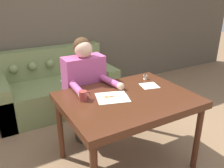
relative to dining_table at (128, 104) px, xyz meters
The scene contains 10 objects.
ground_plane 0.68m from the dining_table, 14.32° to the right, with size 16.00×16.00×0.00m, color #846647.
wall_back 2.15m from the dining_table, 88.93° to the left, with size 8.00×0.06×2.60m.
dining_table is the anchor object (origin of this frame).
couch 1.67m from the dining_table, 98.67° to the left, with size 1.71×0.90×0.87m.
person 0.63m from the dining_table, 106.92° to the left, with size 0.50×0.61×1.24m.
pattern_paper_main 0.17m from the dining_table, 157.17° to the left, with size 0.36×0.33×0.00m.
pattern_paper_offcut 0.37m from the dining_table, 18.26° to the left, with size 0.21×0.21×0.00m.
scissors 0.18m from the dining_table, 151.93° to the left, with size 0.24×0.12×0.01m.
mug 0.43m from the dining_table, 160.01° to the left, with size 0.11×0.08×0.09m.
thread_spool 0.53m from the dining_table, 34.70° to the left, with size 0.04×0.04×0.05m.
Camera 1 is at (-1.17, -1.68, 1.71)m, focal length 38.00 mm.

